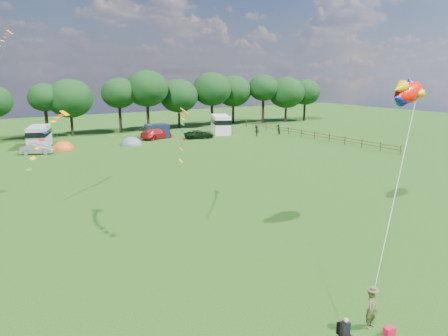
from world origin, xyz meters
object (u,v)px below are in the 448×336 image
car_b (37,149)px  walker_a (278,129)px  tent_orange (64,149)px  tent_greyblue (132,145)px  car_d (199,134)px  walker_b (256,131)px  camp_chair (345,328)px  fish_kite (407,93)px  campervan_d (221,124)px  car_c (156,134)px  kite_flyer (372,309)px  campervan_c (39,136)px

car_b → walker_a: 36.44m
tent_orange → tent_greyblue: 8.95m
car_b → tent_orange: size_ratio=1.17×
car_d → tent_greyblue: (-10.99, -0.43, -0.60)m
tent_orange → walker_b: size_ratio=1.85×
tent_orange → camp_chair: (-0.70, -49.15, 0.65)m
fish_kite → campervan_d: bearing=61.1°
camp_chair → walker_b: 54.02m
car_b → tent_greyblue: 12.37m
car_c → kite_flyer: bearing=145.3°
walker_b → car_d: bearing=-28.7°
car_d → tent_orange: (-19.82, 1.00, -0.60)m
kite_flyer → camp_chair: bearing=170.6°
camp_chair → car_b: bearing=102.8°
fish_kite → campervan_c: bearing=96.3°
camp_chair → tent_greyblue: bearing=88.1°
car_d → tent_orange: size_ratio=1.48×
campervan_c → camp_chair: size_ratio=5.55×
kite_flyer → tent_greyblue: bearing=64.2°
campervan_d → fish_kite: (-12.33, -43.01, 7.08)m
tent_orange → camp_chair: bearing=-90.8°
campervan_d → walker_b: (3.04, -5.84, -0.76)m
car_c → walker_a: 19.69m
campervan_d → walker_b: 6.62m
campervan_d → tent_orange: 25.73m
walker_a → campervan_c: bearing=-44.9°
car_b → walker_b: walker_b is taller
campervan_d → campervan_c: bearing=110.3°
car_d → campervan_d: bearing=-49.0°
campervan_d → walker_a: bearing=-106.3°
campervan_c → walker_a: 35.94m
tent_orange → campervan_c: bearing=121.0°
campervan_c → kite_flyer: campervan_c is taller
campervan_c → walker_b: size_ratio=3.76×
campervan_d → tent_orange: campervan_d is taller
fish_kite → walker_b: (15.37, 37.18, -7.85)m
campervan_d → car_d: bearing=141.5°
car_c → kite_flyer: (-13.10, -51.08, 0.02)m
car_c → car_d: bearing=-139.3°
tent_greyblue → camp_chair: (-9.54, -47.72, 0.65)m
car_c → campervan_d: campervan_d is taller
walker_b → car_b: bearing=-14.8°
kite_flyer → walker_a: bearing=38.2°
car_c → tent_greyblue: size_ratio=1.62×
walker_a → car_d: bearing=-45.7°
car_c → walker_a: (18.69, -6.20, 0.03)m
car_b → campervan_d: campervan_d is taller
car_b → kite_flyer: kite_flyer is taller
tent_greyblue → camp_chair: camp_chair is taller
walker_b → car_c: bearing=-33.4°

